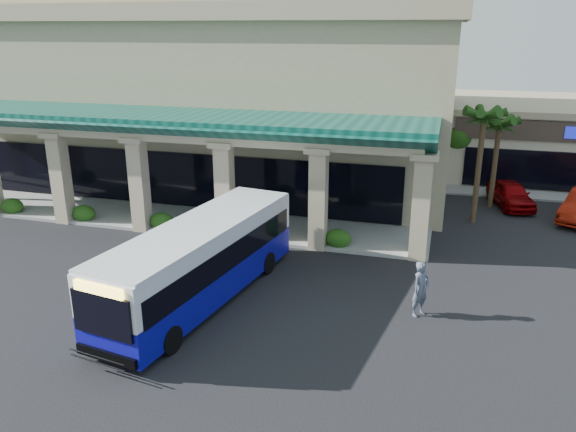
% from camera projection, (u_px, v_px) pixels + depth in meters
% --- Properties ---
extents(ground, '(110.00, 110.00, 0.00)m').
position_uv_depth(ground, '(249.00, 293.00, 21.55)').
color(ground, black).
extents(main_building, '(30.80, 14.80, 11.35)m').
position_uv_depth(main_building, '(214.00, 92.00, 36.41)').
color(main_building, tan).
rests_on(main_building, ground).
extents(arcade, '(30.00, 6.20, 5.70)m').
position_uv_depth(arcade, '(146.00, 167.00, 28.92)').
color(arcade, '#0B4339').
rests_on(arcade, ground).
extents(palm_0, '(2.40, 2.40, 6.60)m').
position_uv_depth(palm_0, '(479.00, 160.00, 28.32)').
color(palm_0, '#193A0F').
rests_on(palm_0, ground).
extents(palm_1, '(2.40, 2.40, 5.80)m').
position_uv_depth(palm_1, '(496.00, 157.00, 30.93)').
color(palm_1, '#193A0F').
rests_on(palm_1, ground).
extents(broadleaf_tree, '(2.60, 2.60, 4.81)m').
position_uv_depth(broadleaf_tree, '(457.00, 146.00, 36.16)').
color(broadleaf_tree, '#1F4B11').
rests_on(broadleaf_tree, ground).
extents(transit_bus, '(4.14, 10.94, 2.98)m').
position_uv_depth(transit_bus, '(201.00, 263.00, 20.55)').
color(transit_bus, '#0E0D97').
rests_on(transit_bus, ground).
extents(pedestrian, '(0.82, 0.87, 2.00)m').
position_uv_depth(pedestrian, '(421.00, 289.00, 19.57)').
color(pedestrian, '#4C5566').
rests_on(pedestrian, ground).
extents(car_silver, '(2.76, 4.53, 1.44)m').
position_uv_depth(car_silver, '(511.00, 194.00, 31.73)').
color(car_silver, '#860205').
rests_on(car_silver, ground).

